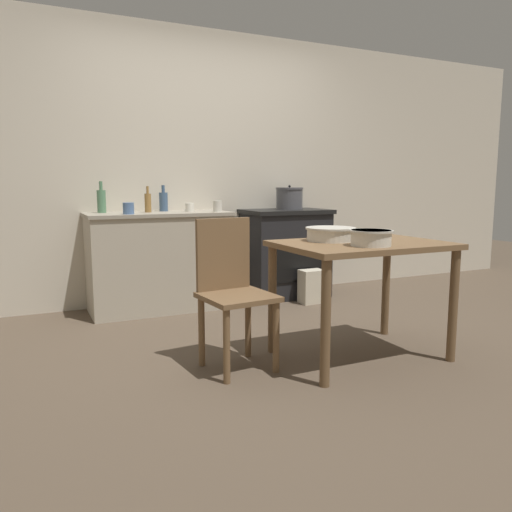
{
  "coord_description": "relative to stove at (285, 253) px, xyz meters",
  "views": [
    {
      "loc": [
        -1.62,
        -3.05,
        1.11
      ],
      "look_at": [
        0.0,
        0.39,
        0.56
      ],
      "focal_mm": 35.0,
      "sensor_mm": 36.0,
      "label": 1
    }
  ],
  "objects": [
    {
      "name": "flour_sack",
      "position": [
        0.07,
        -0.39,
        -0.28
      ],
      "size": [
        0.22,
        0.16,
        0.32
      ],
      "primitive_type": "cube",
      "color": "beige",
      "rests_on": "ground_plane"
    },
    {
      "name": "wall_back",
      "position": [
        -0.75,
        0.3,
        0.84
      ],
      "size": [
        8.0,
        0.07,
        2.55
      ],
      "color": "beige",
      "rests_on": "ground_plane"
    },
    {
      "name": "bottle_mid_left",
      "position": [
        -1.73,
        0.12,
        0.54
      ],
      "size": [
        0.07,
        0.07,
        0.27
      ],
      "color": "#517F5B",
      "rests_on": "counter_cabinet"
    },
    {
      "name": "stove",
      "position": [
        0.0,
        0.0,
        0.0
      ],
      "size": [
        0.82,
        0.57,
        0.87
      ],
      "color": "black",
      "rests_on": "ground_plane"
    },
    {
      "name": "bottle_left",
      "position": [
        -1.19,
        0.14,
        0.52
      ],
      "size": [
        0.08,
        0.08,
        0.24
      ],
      "color": "#3D5675",
      "rests_on": "counter_cabinet"
    },
    {
      "name": "cup_center",
      "position": [
        -1.56,
        -0.18,
        0.48
      ],
      "size": [
        0.09,
        0.09,
        0.1
      ],
      "primitive_type": "cylinder",
      "color": "#4C6B99",
      "rests_on": "counter_cabinet"
    },
    {
      "name": "cup_center_right",
      "position": [
        -1.0,
        -0.04,
        0.47
      ],
      "size": [
        0.08,
        0.08,
        0.08
      ],
      "primitive_type": "cylinder",
      "color": "silver",
      "rests_on": "counter_cabinet"
    },
    {
      "name": "work_table",
      "position": [
        -0.42,
        -1.79,
        0.2
      ],
      "size": [
        1.04,
        0.74,
        0.75
      ],
      "color": "brown",
      "rests_on": "ground_plane"
    },
    {
      "name": "bottle_far_left",
      "position": [
        -1.36,
        0.02,
        0.52
      ],
      "size": [
        0.06,
        0.06,
        0.23
      ],
      "color": "olive",
      "rests_on": "counter_cabinet"
    },
    {
      "name": "chair",
      "position": [
        -1.23,
        -1.59,
        0.05
      ],
      "size": [
        0.44,
        0.44,
        0.9
      ],
      "rotation": [
        0.0,
        0.0,
        0.1
      ],
      "color": "brown",
      "rests_on": "ground_plane"
    },
    {
      "name": "ground_plane",
      "position": [
        -0.75,
        -1.28,
        -0.43
      ],
      "size": [
        14.0,
        14.0,
        0.0
      ],
      "primitive_type": "plane",
      "color": "brown"
    },
    {
      "name": "stock_pot",
      "position": [
        0.07,
        0.05,
        0.54
      ],
      "size": [
        0.27,
        0.27,
        0.24
      ],
      "color": "#4C4C51",
      "rests_on": "stove"
    },
    {
      "name": "mixing_bowl_small",
      "position": [
        -0.5,
        -1.97,
        0.37
      ],
      "size": [
        0.26,
        0.26,
        0.09
      ],
      "color": "silver",
      "rests_on": "work_table"
    },
    {
      "name": "counter_cabinet",
      "position": [
        -1.27,
        -0.01,
        0.0
      ],
      "size": [
        1.25,
        0.58,
        0.87
      ],
      "color": "#B2A893",
      "rests_on": "ground_plane"
    },
    {
      "name": "cup_center_left",
      "position": [
        -0.8,
        -0.21,
        0.48
      ],
      "size": [
        0.08,
        0.08,
        0.1
      ],
      "primitive_type": "cylinder",
      "color": "silver",
      "rests_on": "counter_cabinet"
    },
    {
      "name": "mixing_bowl_large",
      "position": [
        -0.57,
        -1.65,
        0.36
      ],
      "size": [
        0.32,
        0.32,
        0.09
      ],
      "color": "silver",
      "rests_on": "work_table"
    }
  ]
}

